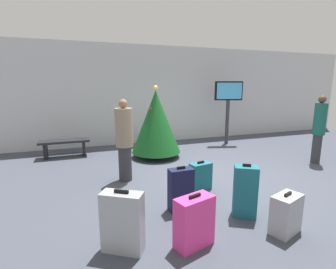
# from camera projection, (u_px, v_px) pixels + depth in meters

# --- Properties ---
(ground_plane) EXTENTS (16.00, 16.00, 0.00)m
(ground_plane) POSITION_uv_depth(u_px,v_px,m) (215.00, 176.00, 5.51)
(ground_plane) COLOR #424754
(back_wall) EXTENTS (16.00, 0.20, 3.28)m
(back_wall) POSITION_uv_depth(u_px,v_px,m) (162.00, 95.00, 8.71)
(back_wall) COLOR silver
(back_wall) RESTS_ON ground_plane
(holiday_tree) EXTENTS (1.34, 1.34, 1.97)m
(holiday_tree) POSITION_uv_depth(u_px,v_px,m) (156.00, 122.00, 6.79)
(holiday_tree) COLOR #4C3319
(holiday_tree) RESTS_ON ground_plane
(flight_info_kiosk) EXTENTS (0.90, 0.35, 2.10)m
(flight_info_kiosk) POSITION_uv_depth(u_px,v_px,m) (228.00, 100.00, 8.30)
(flight_info_kiosk) COLOR #333338
(flight_info_kiosk) RESTS_ON ground_plane
(waiting_bench) EXTENTS (1.32, 0.44, 0.48)m
(waiting_bench) POSITION_uv_depth(u_px,v_px,m) (65.00, 144.00, 6.94)
(waiting_bench) COLOR black
(waiting_bench) RESTS_ON ground_plane
(traveller_0) EXTENTS (0.40, 0.40, 1.73)m
(traveller_0) POSITION_uv_depth(u_px,v_px,m) (319.00, 128.00, 6.28)
(traveller_0) COLOR #333338
(traveller_0) RESTS_ON ground_plane
(traveller_1) EXTENTS (0.51, 0.51, 1.71)m
(traveller_1) POSITION_uv_depth(u_px,v_px,m) (124.00, 139.00, 5.13)
(traveller_1) COLOR #333338
(traveller_1) RESTS_ON ground_plane
(suitcase_0) EXTENTS (0.54, 0.37, 0.69)m
(suitcase_0) POSITION_uv_depth(u_px,v_px,m) (194.00, 222.00, 3.09)
(suitcase_0) COLOR #E5388C
(suitcase_0) RESTS_ON ground_plane
(suitcase_1) EXTENTS (0.45, 0.29, 0.57)m
(suitcase_1) POSITION_uv_depth(u_px,v_px,m) (200.00, 176.00, 4.76)
(suitcase_1) COLOR #19606B
(suitcase_1) RESTS_ON ground_plane
(suitcase_2) EXTENTS (0.50, 0.39, 0.58)m
(suitcase_2) POSITION_uv_depth(u_px,v_px,m) (286.00, 214.00, 3.38)
(suitcase_2) COLOR #9EA0A5
(suitcase_2) RESTS_ON ground_plane
(suitcase_3) EXTENTS (0.39, 0.20, 0.74)m
(suitcase_3) POSITION_uv_depth(u_px,v_px,m) (181.00, 190.00, 3.97)
(suitcase_3) COLOR #141938
(suitcase_3) RESTS_ON ground_plane
(suitcase_4) EXTENTS (0.41, 0.36, 0.84)m
(suitcase_4) POSITION_uv_depth(u_px,v_px,m) (245.00, 192.00, 3.78)
(suitcase_4) COLOR #19606B
(suitcase_4) RESTS_ON ground_plane
(suitcase_5) EXTENTS (0.54, 0.44, 0.79)m
(suitcase_5) POSITION_uv_depth(u_px,v_px,m) (123.00, 222.00, 2.98)
(suitcase_5) COLOR #9EA0A5
(suitcase_5) RESTS_ON ground_plane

